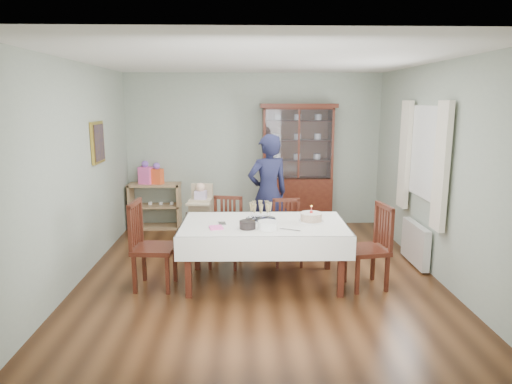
{
  "coord_description": "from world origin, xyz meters",
  "views": [
    {
      "loc": [
        -0.21,
        -5.62,
        2.22
      ],
      "look_at": [
        -0.03,
        0.2,
        1.05
      ],
      "focal_mm": 32.0,
      "sensor_mm": 36.0,
      "label": 1
    }
  ],
  "objects_px": {
    "dining_table": "(264,252)",
    "chair_far_right": "(287,245)",
    "sideboard": "(155,206)",
    "woman": "(268,193)",
    "china_cabinet": "(297,165)",
    "gift_bag_orange": "(157,174)",
    "chair_far_left": "(226,246)",
    "gift_bag_pink": "(145,174)",
    "chair_end_left": "(153,262)",
    "high_chair": "(201,222)",
    "chair_end_right": "(367,263)",
    "birthday_cake": "(311,217)",
    "champagne_tray": "(261,215)"
  },
  "relations": [
    {
      "from": "china_cabinet",
      "to": "chair_far_right",
      "type": "xyz_separation_m",
      "value": [
        -0.34,
        -1.87,
        -0.86
      ]
    },
    {
      "from": "woman",
      "to": "birthday_cake",
      "type": "height_order",
      "value": "woman"
    },
    {
      "from": "chair_far_right",
      "to": "china_cabinet",
      "type": "bearing_deg",
      "value": 76.55
    },
    {
      "from": "gift_bag_pink",
      "to": "high_chair",
      "type": "bearing_deg",
      "value": -46.01
    },
    {
      "from": "woman",
      "to": "champagne_tray",
      "type": "xyz_separation_m",
      "value": [
        -0.15,
        -1.11,
        -0.05
      ]
    },
    {
      "from": "chair_far_right",
      "to": "champagne_tray",
      "type": "bearing_deg",
      "value": -130.33
    },
    {
      "from": "chair_far_left",
      "to": "chair_end_right",
      "type": "distance_m",
      "value": 1.91
    },
    {
      "from": "dining_table",
      "to": "chair_far_left",
      "type": "relative_size",
      "value": 2.17
    },
    {
      "from": "gift_bag_orange",
      "to": "high_chair",
      "type": "bearing_deg",
      "value": -51.9
    },
    {
      "from": "chair_far_right",
      "to": "woman",
      "type": "height_order",
      "value": "woman"
    },
    {
      "from": "sideboard",
      "to": "woman",
      "type": "bearing_deg",
      "value": -34.14
    },
    {
      "from": "dining_table",
      "to": "chair_far_right",
      "type": "height_order",
      "value": "chair_far_right"
    },
    {
      "from": "chair_far_left",
      "to": "gift_bag_pink",
      "type": "height_order",
      "value": "gift_bag_pink"
    },
    {
      "from": "china_cabinet",
      "to": "chair_far_right",
      "type": "relative_size",
      "value": 2.45
    },
    {
      "from": "dining_table",
      "to": "woman",
      "type": "xyz_separation_m",
      "value": [
        0.12,
        1.24,
        0.49
      ]
    },
    {
      "from": "chair_end_left",
      "to": "birthday_cake",
      "type": "relative_size",
      "value": 3.46
    },
    {
      "from": "china_cabinet",
      "to": "gift_bag_orange",
      "type": "distance_m",
      "value": 2.45
    },
    {
      "from": "chair_far_right",
      "to": "woman",
      "type": "relative_size",
      "value": 0.51
    },
    {
      "from": "dining_table",
      "to": "sideboard",
      "type": "relative_size",
      "value": 2.25
    },
    {
      "from": "china_cabinet",
      "to": "birthday_cake",
      "type": "height_order",
      "value": "china_cabinet"
    },
    {
      "from": "china_cabinet",
      "to": "chair_far_right",
      "type": "distance_m",
      "value": 2.09
    },
    {
      "from": "china_cabinet",
      "to": "sideboard",
      "type": "bearing_deg",
      "value": 179.51
    },
    {
      "from": "sideboard",
      "to": "chair_end_right",
      "type": "xyz_separation_m",
      "value": [
        3.04,
        -2.72,
        -0.1
      ]
    },
    {
      "from": "sideboard",
      "to": "gift_bag_orange",
      "type": "height_order",
      "value": "gift_bag_orange"
    },
    {
      "from": "chair_end_left",
      "to": "woman",
      "type": "bearing_deg",
      "value": -42.32
    },
    {
      "from": "chair_end_left",
      "to": "chair_far_left",
      "type": "bearing_deg",
      "value": -44.59
    },
    {
      "from": "chair_far_right",
      "to": "high_chair",
      "type": "xyz_separation_m",
      "value": [
        -1.25,
        0.79,
        0.13
      ]
    },
    {
      "from": "chair_far_left",
      "to": "gift_bag_orange",
      "type": "height_order",
      "value": "gift_bag_orange"
    },
    {
      "from": "gift_bag_orange",
      "to": "chair_end_left",
      "type": "bearing_deg",
      "value": -81.18
    },
    {
      "from": "gift_bag_orange",
      "to": "dining_table",
      "type": "bearing_deg",
      "value": -55.38
    },
    {
      "from": "dining_table",
      "to": "chair_end_left",
      "type": "distance_m",
      "value": 1.34
    },
    {
      "from": "sideboard",
      "to": "chair_end_left",
      "type": "bearing_deg",
      "value": -80.06
    },
    {
      "from": "chair_end_left",
      "to": "chair_end_right",
      "type": "height_order",
      "value": "chair_end_left"
    },
    {
      "from": "chair_far_left",
      "to": "woman",
      "type": "distance_m",
      "value": 1.06
    },
    {
      "from": "china_cabinet",
      "to": "chair_end_left",
      "type": "height_order",
      "value": "china_cabinet"
    },
    {
      "from": "chair_end_right",
      "to": "high_chair",
      "type": "distance_m",
      "value": 2.68
    },
    {
      "from": "sideboard",
      "to": "champagne_tray",
      "type": "distance_m",
      "value": 3.02
    },
    {
      "from": "gift_bag_pink",
      "to": "chair_far_left",
      "type": "bearing_deg",
      "value": -52.83
    },
    {
      "from": "chair_far_right",
      "to": "chair_end_right",
      "type": "xyz_separation_m",
      "value": [
        0.88,
        -0.83,
        0.04
      ]
    },
    {
      "from": "chair_end_left",
      "to": "champagne_tray",
      "type": "xyz_separation_m",
      "value": [
        1.3,
        0.25,
        0.52
      ]
    },
    {
      "from": "woman",
      "to": "sideboard",
      "type": "bearing_deg",
      "value": -55.91
    },
    {
      "from": "dining_table",
      "to": "birthday_cake",
      "type": "bearing_deg",
      "value": 3.35
    },
    {
      "from": "birthday_cake",
      "to": "gift_bag_orange",
      "type": "relative_size",
      "value": 0.82
    },
    {
      "from": "chair_far_right",
      "to": "gift_bag_pink",
      "type": "height_order",
      "value": "gift_bag_pink"
    },
    {
      "from": "chair_end_left",
      "to": "china_cabinet",
      "type": "bearing_deg",
      "value": -32.97
    },
    {
      "from": "gift_bag_pink",
      "to": "gift_bag_orange",
      "type": "xyz_separation_m",
      "value": [
        0.2,
        0.0,
        -0.02
      ]
    },
    {
      "from": "chair_far_right",
      "to": "dining_table",
      "type": "bearing_deg",
      "value": -122.03
    },
    {
      "from": "champagne_tray",
      "to": "birthday_cake",
      "type": "height_order",
      "value": "champagne_tray"
    },
    {
      "from": "woman",
      "to": "champagne_tray",
      "type": "height_order",
      "value": "woman"
    },
    {
      "from": "chair_far_left",
      "to": "chair_end_left",
      "type": "height_order",
      "value": "chair_end_left"
    }
  ]
}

